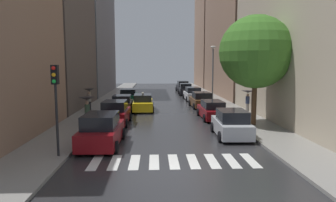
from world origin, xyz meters
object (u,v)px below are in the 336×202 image
(taxi_midroad, at_px, (143,103))
(lamp_post_right, at_px, (213,70))
(parked_car_left_second, at_px, (115,113))
(parked_car_right_third, at_px, (201,100))
(parked_car_left_nearest, at_px, (101,131))
(pedestrian_foreground, at_px, (248,96))
(parked_car_left_third, at_px, (122,103))
(parked_car_right_fifth, at_px, (185,90))
(traffic_light_left_corner, at_px, (55,90))
(pedestrian_by_kerb, at_px, (89,95))
(parked_car_right_second, at_px, (212,110))
(parked_car_right_nearest, at_px, (231,124))
(parked_car_right_fourth, at_px, (193,94))
(parked_car_left_fourth, at_px, (129,96))
(street_tree_right, at_px, (256,52))
(parked_car_right_sixth, at_px, (183,87))
(pedestrian_near_tree, at_px, (87,105))

(taxi_midroad, bearing_deg, lamp_post_right, -63.60)
(parked_car_left_second, relative_size, parked_car_right_third, 1.02)
(taxi_midroad, bearing_deg, parked_car_left_nearest, 170.56)
(parked_car_left_nearest, height_order, pedestrian_foreground, pedestrian_foreground)
(parked_car_left_third, distance_m, parked_car_right_third, 8.24)
(parked_car_left_second, distance_m, taxi_midroad, 6.81)
(parked_car_right_fifth, xyz_separation_m, traffic_light_left_corner, (-9.15, -30.21, 2.49))
(parked_car_left_third, bearing_deg, parked_car_left_second, -179.62)
(parked_car_left_nearest, bearing_deg, pedestrian_by_kerb, 15.69)
(parked_car_left_second, distance_m, parked_car_right_second, 7.94)
(parked_car_right_second, xyz_separation_m, lamp_post_right, (1.67, 8.61, 3.11))
(parked_car_left_third, distance_m, parked_car_right_fifth, 17.06)
(parked_car_right_second, relative_size, pedestrian_foreground, 2.38)
(taxi_midroad, bearing_deg, parked_car_left_third, 89.64)
(parked_car_right_second, bearing_deg, parked_car_right_nearest, 178.82)
(parked_car_right_second, xyz_separation_m, parked_car_right_fourth, (0.06, 13.28, 0.05))
(pedestrian_by_kerb, bearing_deg, parked_car_right_second, -139.61)
(parked_car_right_fourth, distance_m, pedestrian_by_kerb, 14.28)
(parked_car_left_fourth, relative_size, parked_car_right_fifth, 1.09)
(parked_car_left_nearest, height_order, street_tree_right, street_tree_right)
(parked_car_right_second, bearing_deg, lamp_post_right, -12.12)
(parked_car_left_second, height_order, parked_car_right_fifth, parked_car_left_second)
(parked_car_right_second, xyz_separation_m, street_tree_right, (2.40, -3.27, 4.61))
(parked_car_left_fourth, distance_m, parked_car_right_second, 13.61)
(parked_car_left_third, xyz_separation_m, parked_car_right_second, (7.87, -4.60, -0.01))
(parked_car_left_third, xyz_separation_m, parked_car_right_fifth, (7.69, 15.23, 0.06))
(parked_car_left_second, relative_size, pedestrian_foreground, 2.13)
(parked_car_left_fourth, xyz_separation_m, pedestrian_foreground, (11.45, -8.90, 0.87))
(parked_car_right_third, xyz_separation_m, parked_car_right_sixth, (-0.20, 18.84, 0.07))
(parked_car_left_nearest, xyz_separation_m, pedestrian_near_tree, (-1.82, 4.89, 0.83))
(parked_car_left_fourth, bearing_deg, parked_car_right_fourth, -75.67)
(parked_car_right_second, bearing_deg, parked_car_right_third, -2.19)
(parked_car_left_fourth, xyz_separation_m, traffic_light_left_corner, (-1.53, -21.53, 2.52))
(parked_car_left_third, bearing_deg, parked_car_right_sixth, -21.52)
(pedestrian_foreground, relative_size, pedestrian_by_kerb, 0.97)
(pedestrian_foreground, bearing_deg, pedestrian_near_tree, -151.27)
(parked_car_left_third, xyz_separation_m, street_tree_right, (10.26, -7.87, 4.61))
(parked_car_right_fifth, bearing_deg, parked_car_left_second, 162.06)
(taxi_midroad, bearing_deg, parked_car_right_second, -129.68)
(street_tree_right, bearing_deg, pedestrian_foreground, 77.24)
(parked_car_right_third, height_order, parked_car_right_fifth, parked_car_right_fifth)
(parked_car_left_third, distance_m, lamp_post_right, 10.80)
(parked_car_left_nearest, bearing_deg, parked_car_left_second, 1.28)
(parked_car_right_second, relative_size, street_tree_right, 0.61)
(parked_car_left_third, bearing_deg, parked_car_right_fourth, -43.46)
(parked_car_right_third, xyz_separation_m, parked_car_right_fourth, (-0.06, 6.66, 0.01))
(parked_car_right_fifth, bearing_deg, pedestrian_foreground, -166.58)
(parked_car_left_third, xyz_separation_m, taxi_midroad, (2.00, 0.04, 0.03))
(pedestrian_near_tree, height_order, street_tree_right, street_tree_right)
(parked_car_left_second, height_order, lamp_post_right, lamp_post_right)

